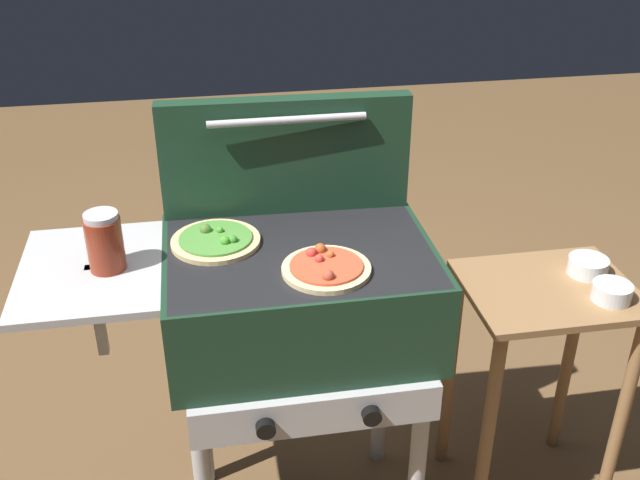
% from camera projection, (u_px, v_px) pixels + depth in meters
% --- Properties ---
extents(grill, '(0.96, 0.53, 0.90)m').
position_uv_depth(grill, '(295.00, 302.00, 1.82)').
color(grill, '#193823').
rests_on(grill, ground_plane).
extents(grill_lid_open, '(0.63, 0.09, 0.30)m').
position_uv_depth(grill_lid_open, '(286.00, 155.00, 1.87)').
color(grill_lid_open, '#193823').
rests_on(grill_lid_open, grill).
extents(pizza_pepperoni, '(0.20, 0.20, 0.04)m').
position_uv_depth(pizza_pepperoni, '(326.00, 267.00, 1.67)').
color(pizza_pepperoni, beige).
rests_on(pizza_pepperoni, grill).
extents(pizza_veggie, '(0.21, 0.21, 0.04)m').
position_uv_depth(pizza_veggie, '(216.00, 240.00, 1.78)').
color(pizza_veggie, '#E0C17F').
rests_on(pizza_veggie, grill).
extents(sauce_jar, '(0.08, 0.08, 0.14)m').
position_uv_depth(sauce_jar, '(105.00, 242.00, 1.65)').
color(sauce_jar, maroon).
rests_on(sauce_jar, grill).
extents(prep_table, '(0.44, 0.36, 0.72)m').
position_uv_depth(prep_table, '(539.00, 349.00, 2.04)').
color(prep_table, olive).
rests_on(prep_table, ground_plane).
extents(topping_bowl_near, '(0.11, 0.11, 0.04)m').
position_uv_depth(topping_bowl_near, '(588.00, 267.00, 1.99)').
color(topping_bowl_near, silver).
rests_on(topping_bowl_near, prep_table).
extents(topping_bowl_far, '(0.10, 0.10, 0.04)m').
position_uv_depth(topping_bowl_far, '(612.00, 293.00, 1.88)').
color(topping_bowl_far, silver).
rests_on(topping_bowl_far, prep_table).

